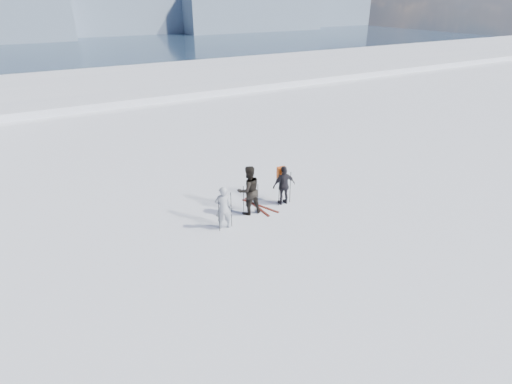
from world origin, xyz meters
TOP-DOWN VIEW (x-y plane):
  - lake_basin at (0.00, 30.00)m, footprint 820.00×820.00m
  - far_mountain_range at (29.60, 454.78)m, footprint 770.00×110.00m
  - skier_grey at (-3.27, 3.79)m, footprint 0.65×0.51m
  - skier_dark at (-2.02, 4.28)m, footprint 0.92×0.73m
  - skier_pack at (-0.52, 4.27)m, footprint 0.94×0.48m
  - backpack at (-0.49, 4.52)m, footprint 0.35×0.22m
  - ski_poles at (-1.90, 4.04)m, footprint 3.27×0.61m
  - skis_loose at (-1.48, 4.52)m, footprint 0.76×1.70m

SIDE VIEW (x-z plane):
  - far_mountain_range at x=29.60m, z-range -33.69..19.31m
  - lake_basin at x=0.00m, z-range -42.31..29.31m
  - skis_loose at x=-1.48m, z-range 0.00..0.03m
  - ski_poles at x=-1.90m, z-range -0.04..1.27m
  - skier_pack at x=-0.52m, z-range 0.00..1.54m
  - skier_grey at x=-3.27m, z-range 0.00..1.55m
  - skier_dark at x=-2.02m, z-range 0.00..1.85m
  - backpack at x=-0.49m, z-range 1.54..2.01m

